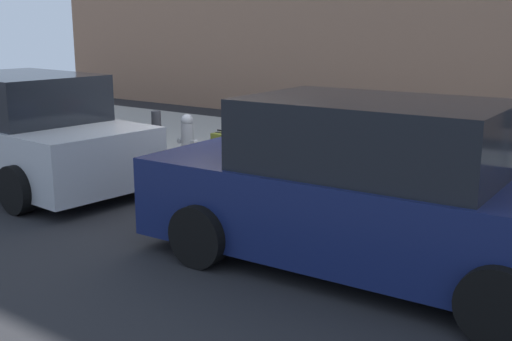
% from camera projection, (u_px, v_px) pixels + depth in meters
% --- Properties ---
extents(ground_plane, '(40.00, 40.00, 0.00)m').
position_uv_depth(ground_plane, '(208.00, 189.00, 9.46)').
color(ground_plane, black).
extents(sidewalk_curb, '(18.00, 5.00, 0.14)m').
position_uv_depth(sidewalk_curb, '(300.00, 156.00, 11.39)').
color(sidewalk_curb, '#9E9B93').
rests_on(sidewalk_curb, ground_plane).
extents(suitcase_maroon_0, '(0.36, 0.24, 0.91)m').
position_uv_depth(suitcase_maroon_0, '(466.00, 185.00, 7.79)').
color(suitcase_maroon_0, maroon).
rests_on(suitcase_maroon_0, sidewalk_curb).
extents(suitcase_olive_1, '(0.46, 0.22, 0.77)m').
position_uv_depth(suitcase_olive_1, '(426.00, 185.00, 7.99)').
color(suitcase_olive_1, '#59601E').
rests_on(suitcase_olive_1, sidewalk_curb).
extents(suitcase_teal_2, '(0.37, 0.25, 0.72)m').
position_uv_depth(suitcase_teal_2, '(395.00, 175.00, 8.30)').
color(suitcase_teal_2, '#0F606B').
rests_on(suitcase_teal_2, sidewalk_curb).
extents(suitcase_red_3, '(0.40, 0.27, 1.02)m').
position_uv_depth(suitcase_red_3, '(365.00, 166.00, 8.53)').
color(suitcase_red_3, red).
rests_on(suitcase_red_3, sidewalk_curb).
extents(suitcase_navy_4, '(0.39, 0.24, 0.89)m').
position_uv_depth(suitcase_navy_4, '(335.00, 166.00, 8.76)').
color(suitcase_navy_4, navy).
rests_on(suitcase_navy_4, sidewalk_curb).
extents(suitcase_black_5, '(0.51, 0.23, 0.68)m').
position_uv_depth(suitcase_black_5, '(304.00, 164.00, 9.03)').
color(suitcase_black_5, black).
rests_on(suitcase_black_5, sidewalk_curb).
extents(suitcase_silver_6, '(0.50, 0.22, 0.86)m').
position_uv_depth(suitcase_silver_6, '(277.00, 157.00, 9.45)').
color(suitcase_silver_6, '#9EA0A8').
rests_on(suitcase_silver_6, sidewalk_curb).
extents(suitcase_maroon_7, '(0.36, 0.22, 0.57)m').
position_uv_depth(suitcase_maroon_7, '(248.00, 158.00, 9.68)').
color(suitcase_maroon_7, maroon).
rests_on(suitcase_maroon_7, sidewalk_curb).
extents(suitcase_olive_8, '(0.45, 0.30, 0.64)m').
position_uv_depth(suitcase_olive_8, '(226.00, 152.00, 9.95)').
color(suitcase_olive_8, '#59601E').
rests_on(suitcase_olive_8, sidewalk_curb).
extents(fire_hydrant, '(0.39, 0.21, 0.82)m').
position_uv_depth(fire_hydrant, '(187.00, 138.00, 10.41)').
color(fire_hydrant, '#99999E').
rests_on(fire_hydrant, sidewalk_curb).
extents(bollard_post, '(0.16, 0.16, 0.84)m').
position_uv_depth(bollard_post, '(157.00, 136.00, 10.62)').
color(bollard_post, '#333338').
rests_on(bollard_post, sidewalk_curb).
extents(parked_car_navy_0, '(4.75, 2.15, 1.70)m').
position_uv_depth(parked_car_navy_0, '(371.00, 193.00, 6.20)').
color(parked_car_navy_0, '#141E4C').
rests_on(parked_car_navy_0, ground_plane).
extents(parked_car_silver_1, '(4.45, 2.24, 1.66)m').
position_uv_depth(parked_car_silver_1, '(24.00, 134.00, 9.58)').
color(parked_car_silver_1, '#B2B5BA').
rests_on(parked_car_silver_1, ground_plane).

